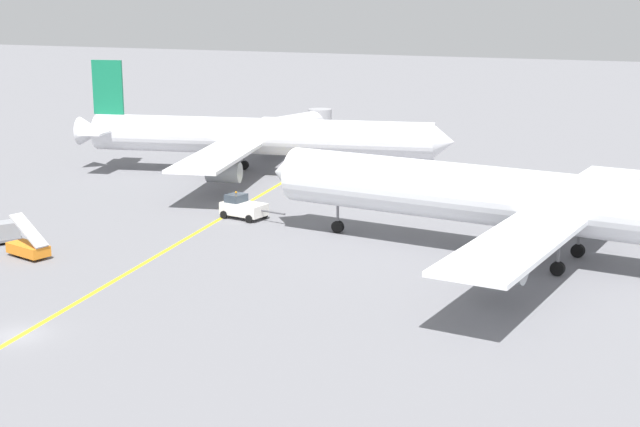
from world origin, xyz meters
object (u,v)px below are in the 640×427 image
object	(u,v)px
airliner_at_gate_left	(257,137)
gse_stair_truck_yellow	(28,247)
airliner_being_pushed	(538,202)
gse_container_dolly_flat	(4,232)
pushback_tug	(243,207)
jet_bridge	(300,123)

from	to	relation	value
airliner_at_gate_left	gse_stair_truck_yellow	xyz separation A→B (m)	(-2.45, -45.23, -4.27)
airliner_being_pushed	gse_stair_truck_yellow	distance (m)	48.54
airliner_at_gate_left	gse_container_dolly_flat	xyz separation A→B (m)	(-8.20, -41.89, -4.13)
airliner_being_pushed	gse_stair_truck_yellow	world-z (taller)	airliner_being_pushed
pushback_tug	gse_container_dolly_flat	distance (m)	25.65
airliner_at_gate_left	jet_bridge	size ratio (longest dim) A/B	3.26
jet_bridge	airliner_being_pushed	bearing A→B (deg)	-47.85
pushback_tug	jet_bridge	bearing A→B (deg)	105.54
airliner_at_gate_left	gse_container_dolly_flat	distance (m)	42.88
airliner_at_gate_left	gse_container_dolly_flat	bearing A→B (deg)	-101.07
airliner_at_gate_left	jet_bridge	xyz separation A→B (m)	(-3.26, 22.58, -1.22)
gse_stair_truck_yellow	gse_container_dolly_flat	world-z (taller)	gse_stair_truck_yellow
airliner_being_pushed	gse_stair_truck_yellow	xyz separation A→B (m)	(-45.25, -16.91, -4.72)
gse_container_dolly_flat	gse_stair_truck_yellow	bearing A→B (deg)	-30.13
jet_bridge	pushback_tug	bearing A→B (deg)	-74.46
airliner_being_pushed	gse_container_dolly_flat	size ratio (longest dim) A/B	14.85
pushback_tug	gse_container_dolly_flat	xyz separation A→B (m)	(-17.71, -18.55, -0.09)
airliner_at_gate_left	pushback_tug	size ratio (longest dim) A/B	6.34
airliner_at_gate_left	gse_container_dolly_flat	size ratio (longest dim) A/B	13.59
airliner_at_gate_left	pushback_tug	distance (m)	25.53
gse_container_dolly_flat	jet_bridge	size ratio (longest dim) A/B	0.24
airliner_at_gate_left	pushback_tug	world-z (taller)	airliner_at_gate_left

